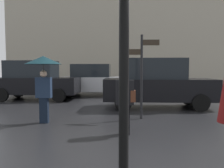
{
  "coord_description": "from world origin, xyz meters",
  "views": [
    {
      "loc": [
        -0.09,
        -2.99,
        1.63
      ],
      "look_at": [
        -0.41,
        3.75,
        1.18
      ],
      "focal_mm": 37.14,
      "sensor_mm": 36.0,
      "label": 1
    }
  ],
  "objects_px": {
    "pedestrian_with_bag": "(125,99)",
    "parked_car_right": "(94,80)",
    "pedestrian_with_umbrella": "(43,68)",
    "street_signpost": "(142,68)",
    "parked_car_left": "(157,83)",
    "parked_car_distant": "(35,80)"
  },
  "relations": [
    {
      "from": "pedestrian_with_bag",
      "to": "parked_car_right",
      "type": "bearing_deg",
      "value": 57.27
    },
    {
      "from": "pedestrian_with_bag",
      "to": "parked_car_right",
      "type": "xyz_separation_m",
      "value": [
        -1.82,
        8.2,
        0.07
      ]
    },
    {
      "from": "pedestrian_with_umbrella",
      "to": "pedestrian_with_bag",
      "type": "bearing_deg",
      "value": 28.75
    },
    {
      "from": "pedestrian_with_bag",
      "to": "street_signpost",
      "type": "bearing_deg",
      "value": 28.39
    },
    {
      "from": "parked_car_left",
      "to": "parked_car_right",
      "type": "relative_size",
      "value": 1.11
    },
    {
      "from": "pedestrian_with_bag",
      "to": "street_signpost",
      "type": "height_order",
      "value": "street_signpost"
    },
    {
      "from": "pedestrian_with_bag",
      "to": "street_signpost",
      "type": "distance_m",
      "value": 2.08
    },
    {
      "from": "parked_car_left",
      "to": "parked_car_distant",
      "type": "bearing_deg",
      "value": 148.93
    },
    {
      "from": "parked_car_distant",
      "to": "street_signpost",
      "type": "distance_m",
      "value": 6.89
    },
    {
      "from": "pedestrian_with_umbrella",
      "to": "parked_car_right",
      "type": "relative_size",
      "value": 0.49
    },
    {
      "from": "pedestrian_with_bag",
      "to": "parked_car_distant",
      "type": "relative_size",
      "value": 0.36
    },
    {
      "from": "parked_car_distant",
      "to": "pedestrian_with_bag",
      "type": "bearing_deg",
      "value": 139.96
    },
    {
      "from": "pedestrian_with_umbrella",
      "to": "parked_car_left",
      "type": "relative_size",
      "value": 0.44
    },
    {
      "from": "pedestrian_with_bag",
      "to": "parked_car_left",
      "type": "bearing_deg",
      "value": 26.14
    },
    {
      "from": "parked_car_left",
      "to": "parked_car_distant",
      "type": "xyz_separation_m",
      "value": [
        -6.03,
        2.29,
        -0.0
      ]
    },
    {
      "from": "pedestrian_with_umbrella",
      "to": "pedestrian_with_bag",
      "type": "xyz_separation_m",
      "value": [
        2.43,
        -1.13,
        -0.75
      ]
    },
    {
      "from": "parked_car_distant",
      "to": "street_signpost",
      "type": "relative_size",
      "value": 1.6
    },
    {
      "from": "parked_car_left",
      "to": "parked_car_right",
      "type": "bearing_deg",
      "value": 116.81
    },
    {
      "from": "parked_car_left",
      "to": "parked_car_distant",
      "type": "relative_size",
      "value": 1.04
    },
    {
      "from": "parked_car_right",
      "to": "pedestrian_with_umbrella",
      "type": "bearing_deg",
      "value": 95.34
    },
    {
      "from": "parked_car_distant",
      "to": "street_signpost",
      "type": "bearing_deg",
      "value": 152.94
    },
    {
      "from": "parked_car_right",
      "to": "street_signpost",
      "type": "relative_size",
      "value": 1.5
    }
  ]
}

